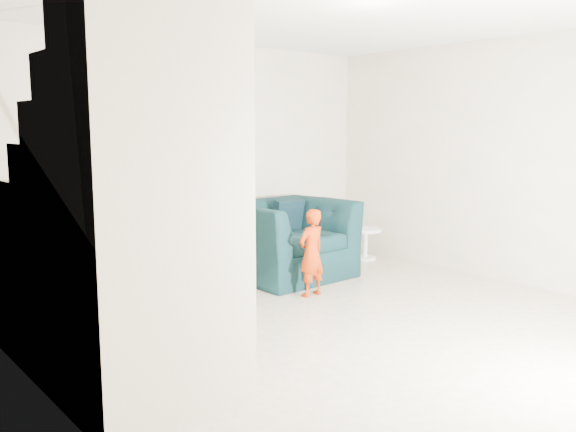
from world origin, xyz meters
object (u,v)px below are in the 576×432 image
at_px(toddler, 311,253).
at_px(staircase, 108,241).
at_px(armchair, 287,239).
at_px(side_table, 365,238).

relative_size(toddler, staircase, 0.25).
relative_size(armchair, staircase, 0.37).
xyz_separation_m(side_table, staircase, (-4.13, -1.45, 0.67)).
distance_m(side_table, staircase, 4.43).
height_order(armchair, side_table, armchair).
relative_size(side_table, staircase, 0.11).
bearing_deg(staircase, side_table, 19.41).
relative_size(armchair, toddler, 1.49).
height_order(toddler, staircase, staircase).
xyz_separation_m(toddler, side_table, (1.73, 0.87, -0.18)).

